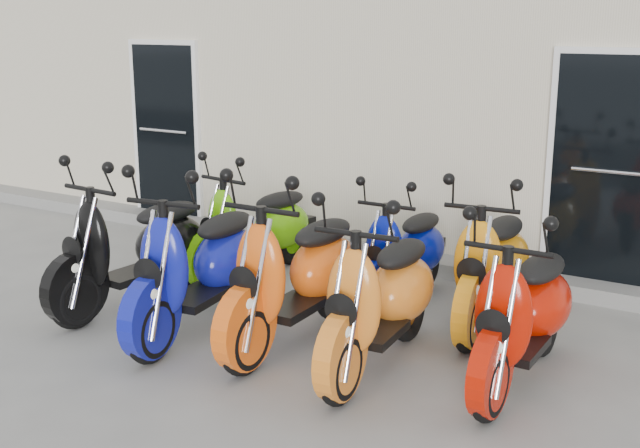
# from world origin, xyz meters

# --- Properties ---
(ground) EXTENTS (80.00, 80.00, 0.00)m
(ground) POSITION_xyz_m (0.00, 0.00, 0.00)
(ground) COLOR gray
(ground) RESTS_ON ground
(building) EXTENTS (14.00, 6.00, 3.20)m
(building) POSITION_xyz_m (0.00, 5.20, 1.60)
(building) COLOR beige
(building) RESTS_ON ground
(front_step) EXTENTS (14.00, 0.40, 0.15)m
(front_step) POSITION_xyz_m (0.00, 2.02, 0.07)
(front_step) COLOR gray
(front_step) RESTS_ON ground
(door_left) EXTENTS (1.07, 0.08, 2.22)m
(door_left) POSITION_xyz_m (-3.20, 2.17, 1.26)
(door_left) COLOR black
(door_left) RESTS_ON front_step
(scooter_front_black) EXTENTS (0.86, 2.00, 1.44)m
(scooter_front_black) POSITION_xyz_m (-1.38, -0.35, 0.72)
(scooter_front_black) COLOR black
(scooter_front_black) RESTS_ON ground
(scooter_front_blue) EXTENTS (0.97, 2.09, 1.49)m
(scooter_front_blue) POSITION_xyz_m (-0.49, -0.53, 0.74)
(scooter_front_blue) COLOR #1119A1
(scooter_front_blue) RESTS_ON ground
(scooter_front_orange_a) EXTENTS (0.75, 2.03, 1.50)m
(scooter_front_orange_a) POSITION_xyz_m (0.33, -0.33, 0.75)
(scooter_front_orange_a) COLOR #FF6013
(scooter_front_orange_a) RESTS_ON ground
(scooter_front_orange_b) EXTENTS (0.83, 1.97, 1.42)m
(scooter_front_orange_b) POSITION_xyz_m (1.13, -0.41, 0.71)
(scooter_front_orange_b) COLOR orange
(scooter_front_orange_b) RESTS_ON ground
(scooter_front_red) EXTENTS (0.68, 1.87, 1.38)m
(scooter_front_red) POSITION_xyz_m (2.12, -0.13, 0.69)
(scooter_front_red) COLOR #BB1303
(scooter_front_red) RESTS_ON ground
(scooter_back_green) EXTENTS (0.91, 1.87, 1.33)m
(scooter_back_green) POSITION_xyz_m (-0.95, 0.90, 0.66)
(scooter_back_green) COLOR #5FC009
(scooter_back_green) RESTS_ON ground
(scooter_back_blue) EXTENTS (0.62, 1.69, 1.25)m
(scooter_back_blue) POSITION_xyz_m (0.68, 0.95, 0.62)
(scooter_back_blue) COLOR #051295
(scooter_back_blue) RESTS_ON ground
(scooter_back_yellow) EXTENTS (0.85, 1.93, 1.39)m
(scooter_back_yellow) POSITION_xyz_m (1.53, 0.86, 0.69)
(scooter_back_yellow) COLOR orange
(scooter_back_yellow) RESTS_ON ground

